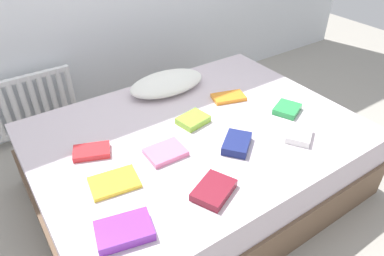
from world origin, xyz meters
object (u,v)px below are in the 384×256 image
Objects in this scene: textbook_navy at (237,143)px; textbook_green at (287,109)px; bed at (196,160)px; textbook_orange at (229,97)px; textbook_maroon at (214,190)px; pillow at (167,83)px; textbook_yellow at (114,182)px; radiator at (30,104)px; textbook_pink at (166,152)px; textbook_red at (92,152)px; textbook_purple at (124,231)px; textbook_white at (299,135)px; textbook_lime at (193,120)px.

textbook_green is at bearing -27.31° from textbook_navy.
textbook_orange reaches higher than bed.
textbook_green is at bearing -4.05° from textbook_maroon.
textbook_orange is (0.29, -0.35, -0.04)m from pillow.
textbook_green is at bearing 8.03° from textbook_yellow.
textbook_yellow is at bearing -136.58° from pillow.
pillow is 1.08m from textbook_maroon.
pillow is (0.85, -0.67, 0.23)m from radiator.
textbook_red is at bearing 146.59° from textbook_pink.
textbook_purple reaches higher than textbook_orange.
bed is 0.70m from textbook_green.
textbook_purple is at bearing -97.41° from textbook_yellow.
textbook_maroon is 0.88× the size of textbook_purple.
textbook_navy is (-0.01, -0.80, -0.03)m from pillow.
textbook_white is 0.81m from textbook_pink.
textbook_maroon is at bearing -82.34° from textbook_pink.
textbook_pink is (-0.39, -0.63, -0.04)m from pillow.
pillow reaches higher than textbook_white.
textbook_red is (-0.01, 0.30, 0.01)m from textbook_yellow.
radiator is 2.03m from textbook_white.
pillow is 2.68× the size of textbook_pink.
textbook_maroon is at bearing 176.09° from textbook_green.
textbook_lime is at bearing 50.02° from textbook_purple.
textbook_white is at bearing -4.72° from textbook_yellow.
textbook_purple is at bearing 155.54° from textbook_navy.
textbook_purple reaches higher than textbook_maroon.
textbook_navy is (0.33, 0.22, 0.00)m from textbook_maroon.
textbook_red is (-1.24, 0.31, -0.00)m from textbook_green.
textbook_yellow is at bearing 114.12° from textbook_maroon.
textbook_white is at bearing -21.66° from textbook_pink.
textbook_orange is at bearing 21.84° from textbook_maroon.
textbook_lime is at bearing 40.50° from textbook_maroon.
pillow is at bearing 101.69° from textbook_green.
textbook_green reaches higher than bed.
textbook_purple is 1.31× the size of textbook_lime.
textbook_navy is (0.09, -0.27, 0.28)m from bed.
textbook_maroon reaches higher than textbook_red.
textbook_maroon is 0.74m from textbook_red.
textbook_green is at bearing -15.72° from bed.
textbook_navy reaches higher than textbook_purple.
textbook_red is (-0.39, 0.63, -0.00)m from textbook_maroon.
textbook_purple is 1.18× the size of textbook_navy.
textbook_yellow is 1.14× the size of textbook_pink.
textbook_white is 0.39m from textbook_navy.
radiator is 3.26× the size of textbook_pink.
textbook_white is 1.22m from textbook_red.
textbook_lime is 0.92× the size of textbook_red.
textbook_white is at bearing -147.05° from textbook_green.
bed is 0.51m from textbook_orange.
textbook_maroon is 0.40m from textbook_navy.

